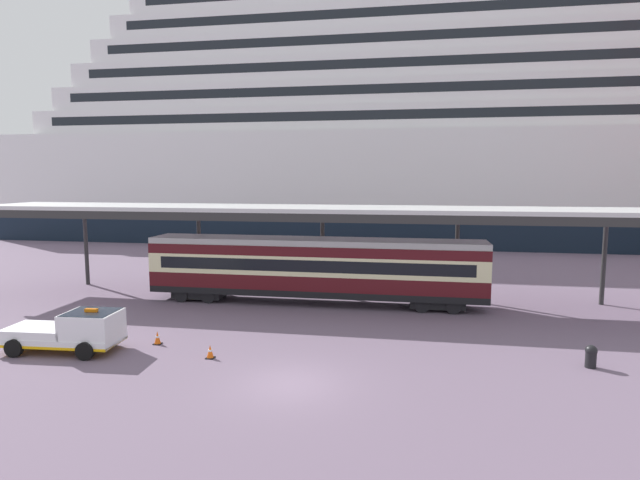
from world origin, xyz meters
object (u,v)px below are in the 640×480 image
object	(u,v)px
train_carriage	(315,267)
traffic_cone_mid	(210,352)
quay_bollard	(591,355)
cruise_ship	(524,133)
traffic_cone_near	(157,338)
service_truck	(73,330)

from	to	relation	value
train_carriage	traffic_cone_mid	distance (m)	11.08
quay_bollard	train_carriage	bearing A→B (deg)	146.48
cruise_ship	quay_bollard	distance (m)	51.77
train_carriage	quay_bollard	xyz separation A→B (m)	(13.37, -8.86, -1.79)
traffic_cone_near	traffic_cone_mid	xyz separation A→B (m)	(3.20, -1.38, -0.01)
service_truck	quay_bollard	world-z (taller)	service_truck
cruise_ship	service_truck	size ratio (longest dim) A/B	24.97
cruise_ship	traffic_cone_mid	distance (m)	57.74
traffic_cone_mid	service_truck	bearing A→B (deg)	-177.87
cruise_ship	service_truck	distance (m)	60.64
cruise_ship	traffic_cone_mid	world-z (taller)	cruise_ship
traffic_cone_mid	quay_bollard	size ratio (longest dim) A/B	0.62
cruise_ship	train_carriage	world-z (taller)	cruise_ship
cruise_ship	traffic_cone_mid	size ratio (longest dim) A/B	221.18
quay_bollard	traffic_cone_near	bearing A→B (deg)	-179.03
service_truck	traffic_cone_mid	xyz separation A→B (m)	(6.45, 0.24, -0.70)
cruise_ship	traffic_cone_near	xyz separation A→B (m)	(-26.03, -49.95, -13.31)
quay_bollard	traffic_cone_mid	bearing A→B (deg)	-173.91
service_truck	traffic_cone_mid	world-z (taller)	service_truck
quay_bollard	cruise_ship	bearing A→B (deg)	82.21
cruise_ship	traffic_cone_near	bearing A→B (deg)	-117.53
cruise_ship	traffic_cone_mid	bearing A→B (deg)	-113.98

